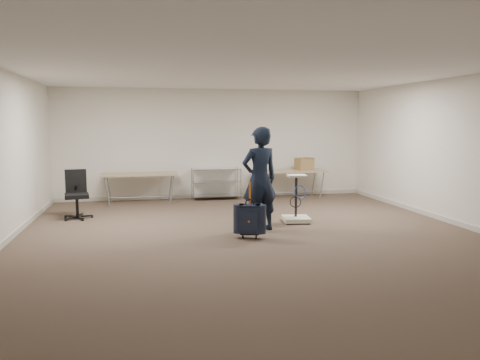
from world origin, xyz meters
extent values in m
plane|color=#4E3C2F|center=(0.00, 0.00, 0.00)|extent=(9.00, 9.00, 0.00)
plane|color=white|center=(0.00, 4.50, 1.40)|extent=(8.00, 0.00, 8.00)
plane|color=white|center=(0.00, -4.50, 1.40)|extent=(8.00, 0.00, 8.00)
plane|color=white|center=(4.00, 0.00, 1.40)|extent=(0.00, 9.00, 9.00)
plane|color=white|center=(0.00, 0.00, 2.80)|extent=(8.00, 8.00, 0.00)
cube|color=beige|center=(0.00, 4.49, 0.05)|extent=(8.00, 0.02, 0.10)
cube|color=beige|center=(3.99, 0.00, 0.05)|extent=(0.02, 9.00, 0.10)
cube|color=tan|center=(-1.90, 3.95, 0.71)|extent=(1.80, 0.75, 0.03)
cylinder|color=gray|center=(-1.90, 3.95, 0.15)|extent=(1.50, 0.02, 0.02)
cylinder|color=gray|center=(-2.65, 3.65, 0.35)|extent=(0.13, 0.04, 0.69)
cylinder|color=gray|center=(-1.15, 3.65, 0.35)|extent=(0.13, 0.04, 0.69)
cylinder|color=gray|center=(-2.65, 4.25, 0.35)|extent=(0.13, 0.04, 0.69)
cylinder|color=gray|center=(-1.15, 4.25, 0.35)|extent=(0.13, 0.04, 0.69)
cube|color=tan|center=(1.90, 3.95, 0.71)|extent=(1.80, 0.75, 0.03)
cylinder|color=gray|center=(1.90, 3.95, 0.15)|extent=(1.50, 0.02, 0.02)
cylinder|color=gray|center=(1.15, 3.65, 0.35)|extent=(0.13, 0.04, 0.69)
cylinder|color=gray|center=(2.65, 3.65, 0.35)|extent=(0.13, 0.04, 0.69)
cylinder|color=gray|center=(1.15, 4.25, 0.35)|extent=(0.13, 0.04, 0.69)
cylinder|color=gray|center=(2.65, 4.25, 0.35)|extent=(0.13, 0.04, 0.69)
cylinder|color=silver|center=(-0.60, 3.98, 0.40)|extent=(0.02, 0.02, 0.80)
cylinder|color=silver|center=(0.60, 3.98, 0.40)|extent=(0.02, 0.02, 0.80)
cylinder|color=silver|center=(-0.60, 4.42, 0.40)|extent=(0.02, 0.02, 0.80)
cylinder|color=silver|center=(0.60, 4.42, 0.40)|extent=(0.02, 0.02, 0.80)
cube|color=silver|center=(0.00, 4.20, 0.10)|extent=(1.20, 0.45, 0.02)
cube|color=silver|center=(0.00, 4.20, 0.45)|extent=(1.20, 0.45, 0.02)
cube|color=silver|center=(0.00, 4.20, 0.78)|extent=(1.20, 0.45, 0.01)
imported|color=black|center=(0.23, 0.57, 0.94)|extent=(0.77, 0.59, 1.87)
cube|color=black|center=(-0.08, 0.01, 0.34)|extent=(0.40, 0.31, 0.48)
cube|color=black|center=(-0.07, 0.03, 0.08)|extent=(0.35, 0.24, 0.03)
cylinder|color=black|center=(-0.18, 0.05, 0.03)|extent=(0.04, 0.07, 0.07)
cylinder|color=black|center=(0.03, -0.02, 0.03)|extent=(0.04, 0.07, 0.07)
torus|color=black|center=(-0.08, 0.01, 0.61)|extent=(0.15, 0.07, 0.15)
cube|color=orange|center=(-0.07, 0.03, 0.78)|extent=(0.03, 0.02, 0.37)
cylinder|color=black|center=(-3.15, 2.33, 0.05)|extent=(0.60, 0.60, 0.09)
cylinder|color=black|center=(-3.15, 2.33, 0.25)|extent=(0.06, 0.06, 0.40)
cube|color=black|center=(-3.15, 2.33, 0.47)|extent=(0.53, 0.53, 0.08)
cube|color=black|center=(-3.18, 2.54, 0.75)|extent=(0.42, 0.13, 0.48)
cube|color=silver|center=(1.11, 1.11, 0.06)|extent=(0.57, 0.57, 0.08)
cylinder|color=black|center=(0.91, 0.91, 0.02)|extent=(0.06, 0.06, 0.04)
cylinder|color=black|center=(1.11, 1.16, 0.51)|extent=(0.05, 0.05, 0.81)
cube|color=silver|center=(1.11, 1.11, 0.92)|extent=(0.39, 0.35, 0.04)
torus|color=#2246AD|center=(1.16, 1.03, 0.61)|extent=(0.27, 0.14, 0.25)
cube|color=#A1864B|center=(2.28, 3.98, 0.89)|extent=(0.48, 0.41, 0.31)
camera|label=1|loc=(-1.80, -7.51, 1.93)|focal=35.00mm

